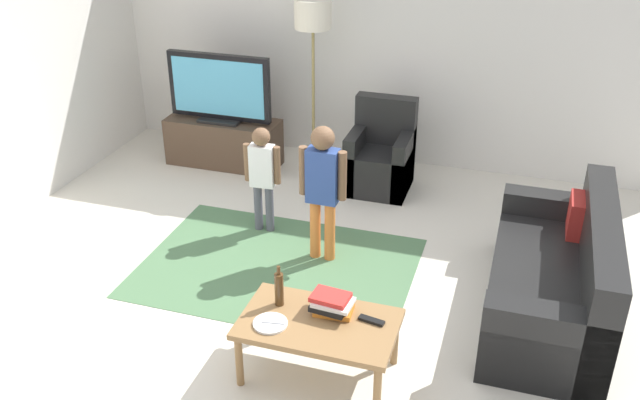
# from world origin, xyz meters

# --- Properties ---
(ground) EXTENTS (7.80, 7.80, 0.00)m
(ground) POSITION_xyz_m (0.00, 0.00, 0.00)
(ground) COLOR beige
(wall_back) EXTENTS (6.00, 0.12, 2.70)m
(wall_back) POSITION_xyz_m (0.00, 3.00, 1.35)
(wall_back) COLOR silver
(wall_back) RESTS_ON ground
(area_rug) EXTENTS (2.20, 1.60, 0.01)m
(area_rug) POSITION_xyz_m (-0.35, 0.54, 0.00)
(area_rug) COLOR #4C724C
(area_rug) RESTS_ON ground
(tv_stand) EXTENTS (1.20, 0.44, 0.50)m
(tv_stand) POSITION_xyz_m (-1.61, 2.30, 0.24)
(tv_stand) COLOR #4C3828
(tv_stand) RESTS_ON ground
(tv) EXTENTS (1.10, 0.28, 0.71)m
(tv) POSITION_xyz_m (-1.61, 2.28, 0.85)
(tv) COLOR black
(tv) RESTS_ON tv_stand
(couch) EXTENTS (0.80, 1.80, 0.86)m
(couch) POSITION_xyz_m (1.83, 0.55, 0.29)
(couch) COLOR black
(couch) RESTS_ON ground
(armchair) EXTENTS (0.60, 0.60, 0.90)m
(armchair) POSITION_xyz_m (0.11, 2.26, 0.30)
(armchair) COLOR black
(armchair) RESTS_ON ground
(floor_lamp) EXTENTS (0.36, 0.36, 1.78)m
(floor_lamp) POSITION_xyz_m (-0.66, 2.45, 1.54)
(floor_lamp) COLOR #262626
(floor_lamp) RESTS_ON ground
(child_near_tv) EXTENTS (0.33, 0.16, 0.98)m
(child_near_tv) POSITION_xyz_m (-0.68, 1.09, 0.59)
(child_near_tv) COLOR #4C4C59
(child_near_tv) RESTS_ON ground
(child_center) EXTENTS (0.39, 0.19, 1.18)m
(child_center) POSITION_xyz_m (-0.04, 0.80, 0.71)
(child_center) COLOR orange
(child_center) RESTS_ON ground
(coffee_table) EXTENTS (1.00, 0.60, 0.42)m
(coffee_table) POSITION_xyz_m (0.36, -0.57, 0.37)
(coffee_table) COLOR olive
(coffee_table) RESTS_ON ground
(book_stack) EXTENTS (0.28, 0.24, 0.13)m
(book_stack) POSITION_xyz_m (0.41, -0.45, 0.48)
(book_stack) COLOR orange
(book_stack) RESTS_ON coffee_table
(bottle) EXTENTS (0.06, 0.06, 0.29)m
(bottle) POSITION_xyz_m (0.06, -0.47, 0.54)
(bottle) COLOR #4C3319
(bottle) RESTS_ON coffee_table
(tv_remote) EXTENTS (0.18, 0.08, 0.02)m
(tv_remote) POSITION_xyz_m (0.68, -0.47, 0.43)
(tv_remote) COLOR black
(tv_remote) RESTS_ON coffee_table
(plate) EXTENTS (0.22, 0.22, 0.02)m
(plate) POSITION_xyz_m (0.08, -0.69, 0.43)
(plate) COLOR white
(plate) RESTS_ON coffee_table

